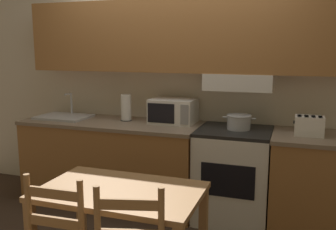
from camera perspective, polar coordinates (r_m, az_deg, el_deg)
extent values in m
plane|color=#3D2D23|center=(4.29, 1.98, -12.45)|extent=(16.00, 16.00, 0.00)
cube|color=silver|center=(4.00, 2.19, 4.79)|extent=(5.61, 0.05, 2.55)
cube|color=#A36B38|center=(3.81, 1.42, 11.90)|extent=(3.21, 0.32, 0.71)
cube|color=white|center=(3.68, 10.75, 4.99)|extent=(0.65, 0.34, 0.16)
cube|color=#A36B38|center=(4.09, -8.45, -7.33)|extent=(1.87, 0.68, 0.86)
cube|color=#84705B|center=(3.98, -8.62, -1.19)|extent=(1.89, 0.70, 0.04)
cube|color=#A36B38|center=(3.66, 20.37, -9.97)|extent=(0.62, 0.68, 0.86)
cube|color=#84705B|center=(3.54, 20.82, -3.16)|extent=(0.64, 0.70, 0.04)
cube|color=white|center=(3.71, 9.91, -9.16)|extent=(0.68, 0.65, 0.86)
cube|color=black|center=(3.59, 10.13, -2.42)|extent=(0.68, 0.65, 0.03)
cube|color=black|center=(3.38, 9.04, -9.90)|extent=(0.48, 0.01, 0.30)
cylinder|color=black|center=(3.49, 7.30, -2.52)|extent=(0.10, 0.10, 0.01)
cylinder|color=black|center=(3.44, 12.32, -2.85)|extent=(0.10, 0.10, 0.01)
cylinder|color=black|center=(3.74, 8.12, -1.69)|extent=(0.10, 0.10, 0.01)
cylinder|color=black|center=(3.69, 12.81, -1.98)|extent=(0.10, 0.10, 0.01)
cylinder|color=#B7BABF|center=(3.59, 10.74, -1.08)|extent=(0.22, 0.22, 0.14)
torus|color=#B7BABF|center=(3.58, 10.78, -0.07)|extent=(0.23, 0.23, 0.01)
cylinder|color=#B7BABF|center=(3.60, 8.72, -0.32)|extent=(0.05, 0.01, 0.01)
cylinder|color=#B7BABF|center=(3.57, 12.83, -0.56)|extent=(0.05, 0.01, 0.01)
cube|color=white|center=(3.82, 0.82, 0.63)|extent=(0.45, 0.35, 0.25)
cube|color=black|center=(3.68, -1.10, 0.26)|extent=(0.28, 0.01, 0.19)
cube|color=gray|center=(3.61, 2.52, 0.05)|extent=(0.08, 0.01, 0.19)
cube|color=white|center=(3.50, 20.72, -1.56)|extent=(0.24, 0.18, 0.17)
cube|color=black|center=(3.50, 18.65, -1.02)|extent=(0.01, 0.02, 0.02)
cube|color=black|center=(3.49, 19.40, -0.16)|extent=(0.03, 0.13, 0.01)
cube|color=black|center=(3.49, 20.34, -0.22)|extent=(0.03, 0.13, 0.01)
cube|color=black|center=(3.49, 21.27, -0.27)|extent=(0.03, 0.13, 0.01)
cube|color=black|center=(3.49, 22.21, -0.32)|extent=(0.03, 0.13, 0.01)
cube|color=#B7BABF|center=(4.27, -15.56, -0.26)|extent=(0.55, 0.41, 0.02)
cube|color=#4C4F54|center=(4.25, -15.72, -0.26)|extent=(0.47, 0.31, 0.01)
cylinder|color=#B7BABF|center=(4.38, -14.49, 1.72)|extent=(0.02, 0.02, 0.23)
cylinder|color=#B7BABF|center=(4.31, -15.00, 3.11)|extent=(0.02, 0.12, 0.02)
cylinder|color=black|center=(3.99, -6.36, -0.79)|extent=(0.12, 0.12, 0.01)
cylinder|color=white|center=(3.97, -6.40, 1.17)|extent=(0.11, 0.11, 0.27)
cube|color=#9E7042|center=(2.51, -7.27, -11.51)|extent=(1.06, 0.65, 0.04)
cube|color=#9E7042|center=(3.11, -13.06, -14.73)|extent=(0.06, 0.06, 0.71)
cylinder|color=#9E7042|center=(2.42, -20.42, -14.00)|extent=(0.04, 0.04, 0.49)
cylinder|color=#9E7042|center=(2.24, -13.05, -15.57)|extent=(0.04, 0.04, 0.49)
cube|color=#9E7042|center=(2.27, -17.09, -11.38)|extent=(0.34, 0.04, 0.06)
cube|color=#9E7042|center=(2.33, -16.86, -15.34)|extent=(0.34, 0.04, 0.06)
cylinder|color=#9E7042|center=(2.14, -10.66, -16.78)|extent=(0.04, 0.04, 0.49)
cube|color=#9E7042|center=(2.04, -5.98, -13.40)|extent=(0.34, 0.11, 0.06)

